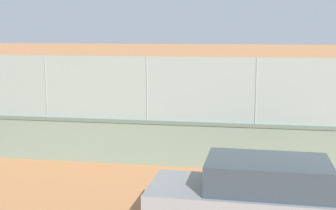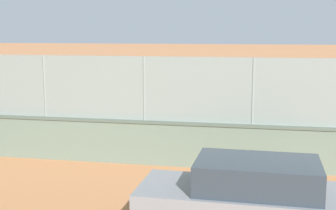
% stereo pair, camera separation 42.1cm
% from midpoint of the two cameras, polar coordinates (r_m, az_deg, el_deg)
% --- Properties ---
extents(ground_plane, '(260.00, 260.00, 0.00)m').
position_cam_midpoint_polar(ground_plane, '(23.57, 0.51, -0.91)').
color(ground_plane, '#B27247').
extents(perimeter_wall, '(33.60, 0.84, 1.39)m').
position_cam_midpoint_polar(perimeter_wall, '(14.37, -3.41, -4.60)').
color(perimeter_wall, slate).
rests_on(perimeter_wall, ground_plane).
extents(fence_panel_on_wall, '(32.99, 0.51, 1.98)m').
position_cam_midpoint_polar(fence_panel_on_wall, '(14.07, -3.48, 2.05)').
color(fence_panel_on_wall, gray).
rests_on(fence_panel_on_wall, perimeter_wall).
extents(player_near_wall_returning, '(1.19, 0.70, 1.49)m').
position_cam_midpoint_polar(player_near_wall_returning, '(19.99, -5.29, -0.23)').
color(player_near_wall_returning, '#591919').
rests_on(player_near_wall_returning, ground_plane).
extents(player_crossing_court, '(1.26, 0.74, 1.65)m').
position_cam_midpoint_polar(player_crossing_court, '(21.92, 6.34, 0.86)').
color(player_crossing_court, black).
rests_on(player_crossing_court, ground_plane).
extents(sports_ball, '(0.07, 0.07, 0.07)m').
position_cam_midpoint_polar(sports_ball, '(19.33, -8.31, -3.12)').
color(sports_ball, yellow).
rests_on(sports_ball, ground_plane).
extents(courtside_bench, '(1.60, 0.40, 0.87)m').
position_cam_midpoint_polar(courtside_bench, '(15.77, 13.87, -4.51)').
color(courtside_bench, brown).
rests_on(courtside_bench, ground_plane).
extents(parked_car_grey, '(4.39, 2.02, 1.57)m').
position_cam_midpoint_polar(parked_car_grey, '(9.62, 10.03, -11.04)').
color(parked_car_grey, slate).
rests_on(parked_car_grey, ground_plane).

